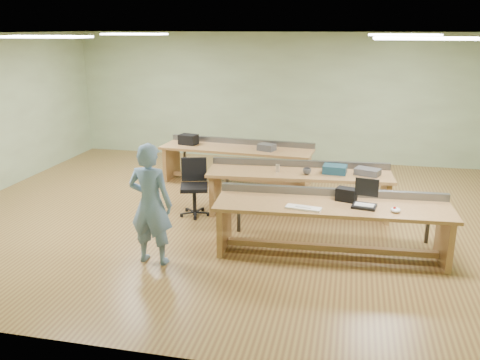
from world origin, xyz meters
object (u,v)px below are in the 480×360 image
(task_chair, at_px, (194,195))
(mug, at_px, (307,171))
(parts_bin_grey, at_px, (368,172))
(drinks_can, at_px, (278,168))
(person, at_px, (151,204))
(workbench_back, at_px, (237,156))
(laptop_base, at_px, (364,206))
(workbench_mid, at_px, (299,182))
(parts_bin_teal, at_px, (335,169))
(camera_bag, at_px, (346,194))
(workbench_front, at_px, (332,216))

(task_chair, height_order, mug, task_chair)
(parts_bin_grey, bearing_deg, task_chair, -170.53)
(mug, distance_m, drinks_can, 0.50)
(person, height_order, drinks_can, person)
(mug, bearing_deg, workbench_back, 133.13)
(parts_bin_grey, relative_size, mug, 2.88)
(task_chair, relative_size, mug, 7.01)
(laptop_base, xyz_separation_m, drinks_can, (-1.41, 1.50, 0.05))
(workbench_mid, height_order, parts_bin_teal, parts_bin_teal)
(workbench_mid, xyz_separation_m, camera_bag, (0.81, -1.38, 0.28))
(workbench_mid, bearing_deg, drinks_can, -167.64)
(parts_bin_grey, xyz_separation_m, mug, (-0.98, -0.19, 0.00))
(laptop_base, xyz_separation_m, camera_bag, (-0.25, 0.23, 0.08))
(workbench_mid, distance_m, mug, 0.32)
(parts_bin_teal, height_order, parts_bin_grey, parts_bin_teal)
(workbench_front, bearing_deg, parts_bin_teal, 87.75)
(person, xyz_separation_m, laptop_base, (2.79, 0.73, -0.07))
(laptop_base, height_order, parts_bin_grey, parts_bin_grey)
(workbench_front, height_order, drinks_can, drinks_can)
(workbench_front, relative_size, drinks_can, 25.68)
(workbench_mid, xyz_separation_m, workbench_back, (-1.44, 1.53, -0.00))
(workbench_back, bearing_deg, person, -90.06)
(workbench_back, height_order, task_chair, task_chair)
(person, height_order, laptop_base, person)
(workbench_mid, relative_size, person, 1.88)
(workbench_front, xyz_separation_m, drinks_can, (-0.98, 1.43, 0.25))
(workbench_front, distance_m, workbench_mid, 1.66)
(workbench_mid, relative_size, camera_bag, 11.49)
(person, distance_m, parts_bin_grey, 3.72)
(drinks_can, bearing_deg, parts_bin_teal, 7.74)
(parts_bin_teal, bearing_deg, workbench_mid, -177.94)
(workbench_front, distance_m, parts_bin_teal, 1.58)
(workbench_back, height_order, drinks_can, drinks_can)
(workbench_mid, relative_size, laptop_base, 9.91)
(drinks_can, bearing_deg, task_chair, -166.34)
(task_chair, bearing_deg, parts_bin_teal, -4.97)
(parts_bin_teal, height_order, drinks_can, parts_bin_teal)
(workbench_back, relative_size, laptop_base, 9.90)
(person, relative_size, camera_bag, 6.11)
(mug, bearing_deg, workbench_mid, 132.15)
(mug, bearing_deg, parts_bin_teal, 21.64)
(camera_bag, relative_size, mug, 2.00)
(workbench_front, relative_size, mug, 23.96)
(workbench_front, bearing_deg, mug, 105.81)
(person, distance_m, task_chair, 1.96)
(mug, bearing_deg, parts_bin_grey, 11.03)
(workbench_front, distance_m, camera_bag, 0.37)
(workbench_mid, xyz_separation_m, mug, (0.14, -0.16, 0.24))
(workbench_front, height_order, parts_bin_grey, workbench_front)
(workbench_mid, relative_size, parts_bin_grey, 7.97)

